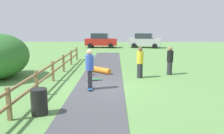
# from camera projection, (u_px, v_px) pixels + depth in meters

# --- Properties ---
(ground_plane) EXTENTS (60.00, 60.00, 0.00)m
(ground_plane) POSITION_uv_depth(u_px,v_px,m) (99.00, 88.00, 11.04)
(ground_plane) COLOR #60934C
(asphalt_path) EXTENTS (2.40, 28.00, 0.02)m
(asphalt_path) POSITION_uv_depth(u_px,v_px,m) (99.00, 88.00, 11.04)
(asphalt_path) COLOR #47474C
(asphalt_path) RESTS_ON ground_plane
(wooden_fence) EXTENTS (0.12, 18.12, 1.10)m
(wooden_fence) POSITION_uv_depth(u_px,v_px,m) (45.00, 74.00, 10.96)
(wooden_fence) COLOR olive
(wooden_fence) RESTS_ON ground_plane
(trash_bin) EXTENTS (0.56, 0.56, 0.90)m
(trash_bin) POSITION_uv_depth(u_px,v_px,m) (39.00, 102.00, 7.70)
(trash_bin) COLOR black
(trash_bin) RESTS_ON ground_plane
(skater_riding) EXTENTS (0.43, 0.82, 1.90)m
(skater_riding) POSITION_uv_depth(u_px,v_px,m) (90.00, 67.00, 10.53)
(skater_riding) COLOR #265999
(skater_riding) RESTS_ON asphalt_path
(skater_fallen) EXTENTS (1.39, 1.42, 0.36)m
(skater_fallen) POSITION_uv_depth(u_px,v_px,m) (100.00, 70.00, 14.27)
(skater_fallen) COLOR orange
(skater_fallen) RESTS_ON asphalt_path
(skateboard_loose) EXTENTS (0.82, 0.34, 0.08)m
(skateboard_loose) POSITION_uv_depth(u_px,v_px,m) (94.00, 79.00, 12.37)
(skateboard_loose) COLOR #338C4C
(skateboard_loose) RESTS_ON asphalt_path
(bystander_yellow) EXTENTS (0.52, 0.52, 1.79)m
(bystander_yellow) POSITION_uv_depth(u_px,v_px,m) (140.00, 61.00, 12.96)
(bystander_yellow) COLOR #2D2D33
(bystander_yellow) RESTS_ON ground_plane
(bystander_black) EXTENTS (0.53, 0.53, 1.72)m
(bystander_black) POSITION_uv_depth(u_px,v_px,m) (170.00, 59.00, 13.81)
(bystander_black) COLOR #2D2D33
(bystander_black) RESTS_ON ground_plane
(parked_car_red) EXTENTS (4.29, 2.20, 1.92)m
(parked_car_red) POSITION_uv_depth(u_px,v_px,m) (101.00, 40.00, 30.29)
(parked_car_red) COLOR red
(parked_car_red) RESTS_ON ground_plane
(parked_car_silver) EXTENTS (4.48, 2.73, 1.92)m
(parked_car_silver) POSITION_uv_depth(u_px,v_px,m) (145.00, 40.00, 30.21)
(parked_car_silver) COLOR #B7B7BC
(parked_car_silver) RESTS_ON ground_plane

